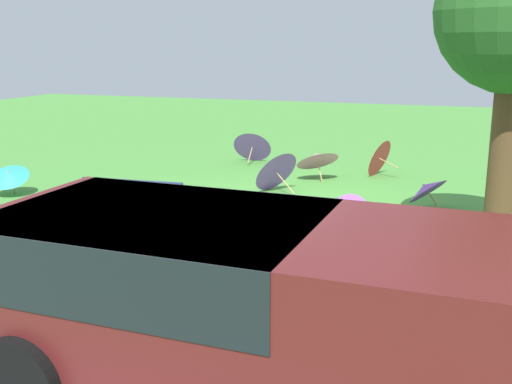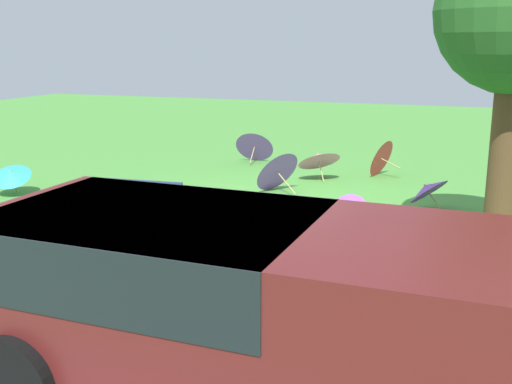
# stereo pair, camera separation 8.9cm
# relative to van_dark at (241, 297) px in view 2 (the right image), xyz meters

# --- Properties ---
(ground) EXTENTS (40.00, 40.00, 0.00)m
(ground) POSITION_rel_van_dark_xyz_m (1.59, -6.05, -0.91)
(ground) COLOR #478C38
(road_strip) EXTENTS (40.00, 3.69, 0.01)m
(road_strip) POSITION_rel_van_dark_xyz_m (1.59, 0.30, -0.91)
(road_strip) COLOR gray
(road_strip) RESTS_ON ground
(van_dark) EXTENTS (4.66, 2.24, 1.53)m
(van_dark) POSITION_rel_van_dark_xyz_m (0.00, 0.00, 0.00)
(van_dark) COLOR #591919
(van_dark) RESTS_ON ground
(park_bench) EXTENTS (1.63, 0.61, 0.90)m
(park_bench) POSITION_rel_van_dark_xyz_m (3.10, -3.65, -0.45)
(park_bench) COLOR navy
(park_bench) RESTS_ON ground
(parasol_pink_0) EXTENTS (1.24, 1.26, 0.84)m
(parasol_pink_0) POSITION_rel_van_dark_xyz_m (1.09, -3.90, -0.39)
(parasol_pink_0) COLOR tan
(parasol_pink_0) RESTS_ON ground
(parasol_purple_0) EXTENTS (1.06, 1.16, 0.90)m
(parasol_purple_0) POSITION_rel_van_dark_xyz_m (2.03, -7.13, -0.46)
(parasol_purple_0) COLOR tan
(parasol_purple_0) RESTS_ON ground
(parasol_teal_0) EXTENTS (0.94, 0.93, 0.64)m
(parasol_teal_0) POSITION_rel_van_dark_xyz_m (6.71, -5.13, -0.50)
(parasol_teal_0) COLOR tan
(parasol_teal_0) RESTS_ON ground
(parasol_purple_1) EXTENTS (0.99, 0.88, 0.85)m
(parasol_purple_1) POSITION_rel_van_dark_xyz_m (3.44, -9.91, -0.49)
(parasol_purple_1) COLOR tan
(parasol_purple_1) RESTS_ON ground
(parasol_pink_1) EXTENTS (1.25, 1.25, 0.78)m
(parasol_pink_1) POSITION_rel_van_dark_xyz_m (1.48, -8.44, -0.44)
(parasol_pink_1) COLOR tan
(parasol_pink_1) RESTS_ON ground
(parasol_purple_2) EXTENTS (0.68, 0.59, 0.58)m
(parasol_purple_2) POSITION_rel_van_dark_xyz_m (0.15, -5.08, -0.62)
(parasol_purple_2) COLOR tan
(parasol_purple_2) RESTS_ON ground
(parasol_purple_3) EXTENTS (0.89, 0.93, 0.69)m
(parasol_purple_3) POSITION_rel_van_dark_xyz_m (-0.91, -6.63, -0.52)
(parasol_purple_3) COLOR tan
(parasol_purple_3) RESTS_ON ground
(parasol_red_1) EXTENTS (0.86, 0.95, 0.86)m
(parasol_red_1) POSITION_rel_van_dark_xyz_m (0.33, -9.24, -0.48)
(parasol_red_1) COLOR tan
(parasol_red_1) RESTS_ON ground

